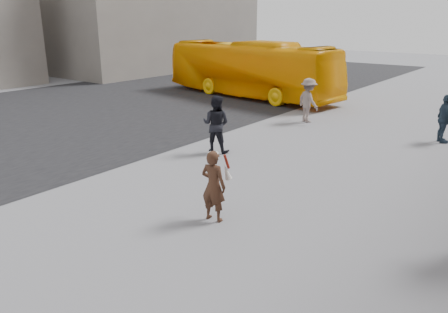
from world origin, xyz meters
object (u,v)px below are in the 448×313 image
Objects in this scene: bus at (250,69)px; pedestrian_c at (444,119)px; pedestrian_b at (308,100)px; pedestrian_a at (216,124)px; woman at (214,185)px.

pedestrian_c is at bearing -100.54° from bus.
bus is at bearing -6.04° from pedestrian_b.
pedestrian_b is at bearing -110.66° from pedestrian_a.
pedestrian_a is at bearing 102.72° from pedestrian_c.
woman is 0.93× the size of pedestrian_c.
pedestrian_c is at bearing -151.78° from pedestrian_b.
pedestrian_c is (10.63, -3.56, -0.64)m from bus.
pedestrian_a is 1.10× the size of pedestrian_c.
pedestrian_a is 5.66m from pedestrian_b.
woman is 5.02m from pedestrian_a.
pedestrian_a is 1.02× the size of pedestrian_b.
pedestrian_b is 1.08× the size of pedestrian_c.
pedestrian_a reaches higher than woman.
bus is 5.76× the size of pedestrian_a.
pedestrian_c is (2.44, 9.64, 0.04)m from woman.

